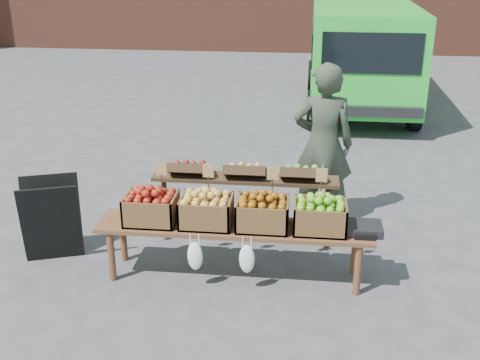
% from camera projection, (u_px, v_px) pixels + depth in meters
% --- Properties ---
extents(ground, '(80.00, 80.00, 0.00)m').
position_uv_depth(ground, '(219.00, 286.00, 5.92)').
color(ground, '#48484A').
extents(delivery_van, '(2.09, 4.54, 2.03)m').
position_uv_depth(delivery_van, '(360.00, 57.00, 11.75)').
color(delivery_van, green).
rests_on(delivery_van, ground).
extents(vendor, '(0.70, 0.46, 1.92)m').
position_uv_depth(vendor, '(323.00, 145.00, 6.95)').
color(vendor, '#313A2B').
rests_on(vendor, ground).
extents(chalkboard_sign, '(0.67, 0.51, 0.90)m').
position_uv_depth(chalkboard_sign, '(51.00, 220.00, 6.28)').
color(chalkboard_sign, black).
rests_on(chalkboard_sign, ground).
extents(back_table, '(2.10, 0.44, 1.04)m').
position_uv_depth(back_table, '(245.00, 201.00, 6.56)').
color(back_table, '#392917').
rests_on(back_table, ground).
extents(display_bench, '(2.70, 0.56, 0.57)m').
position_uv_depth(display_bench, '(234.00, 251.00, 5.98)').
color(display_bench, brown).
rests_on(display_bench, ground).
extents(crate_golden_apples, '(0.50, 0.40, 0.28)m').
position_uv_depth(crate_golden_apples, '(151.00, 209.00, 5.91)').
color(crate_golden_apples, maroon).
rests_on(crate_golden_apples, display_bench).
extents(crate_russet_pears, '(0.50, 0.40, 0.28)m').
position_uv_depth(crate_russet_pears, '(206.00, 211.00, 5.85)').
color(crate_russet_pears, gold).
rests_on(crate_russet_pears, display_bench).
extents(crate_red_apples, '(0.50, 0.40, 0.28)m').
position_uv_depth(crate_red_apples, '(263.00, 214.00, 5.80)').
color(crate_red_apples, '#885413').
rests_on(crate_red_apples, display_bench).
extents(crate_green_apples, '(0.50, 0.40, 0.28)m').
position_uv_depth(crate_green_apples, '(320.00, 217.00, 5.74)').
color(crate_green_apples, '#53871E').
rests_on(crate_green_apples, display_bench).
extents(weighing_scale, '(0.34, 0.30, 0.08)m').
position_uv_depth(weighing_scale, '(364.00, 228.00, 5.73)').
color(weighing_scale, black).
rests_on(weighing_scale, display_bench).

